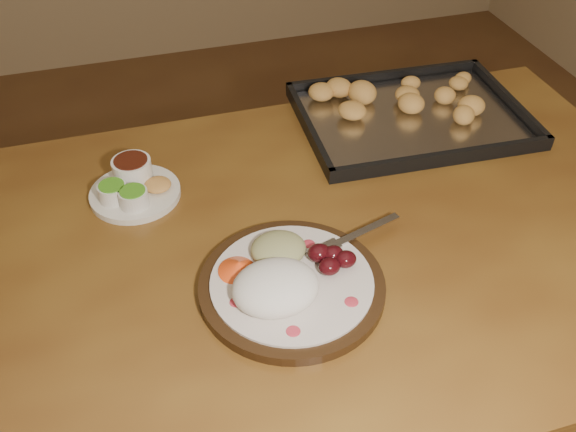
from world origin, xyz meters
name	(u,v)px	position (x,y,z in m)	size (l,w,h in m)	color
ground	(224,373)	(0.00, 0.00, 0.00)	(4.00, 4.00, 0.00)	brown
dining_table	(294,279)	(0.11, -0.30, 0.65)	(1.50, 0.90, 0.75)	brown
dinner_plate	(287,281)	(0.06, -0.41, 0.77)	(0.38, 0.30, 0.07)	black
condiment_saucer	(133,186)	(-0.14, -0.08, 0.77)	(0.17, 0.17, 0.06)	silver
baking_tray	(411,115)	(0.47, 0.00, 0.77)	(0.50, 0.38, 0.05)	black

